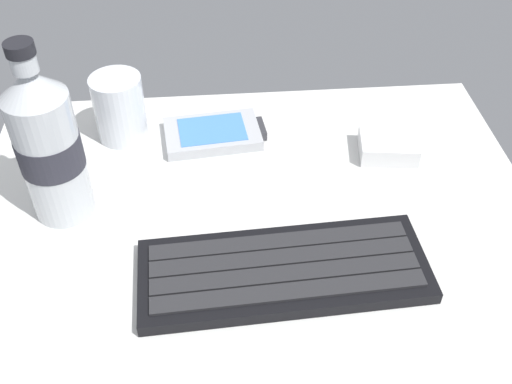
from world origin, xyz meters
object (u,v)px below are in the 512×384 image
(juice_cup, at_px, (120,110))
(charger_block, at_px, (388,146))
(handheld_device, at_px, (214,134))
(water_bottle, at_px, (48,146))
(keyboard, at_px, (284,270))

(juice_cup, bearing_deg, charger_block, -11.48)
(handheld_device, xyz_separation_m, water_bottle, (-0.17, -0.12, 0.08))
(juice_cup, bearing_deg, water_bottle, -112.39)
(keyboard, distance_m, handheld_device, 0.24)
(keyboard, xyz_separation_m, handheld_device, (-0.06, 0.23, -0.00))
(water_bottle, bearing_deg, keyboard, -26.76)
(keyboard, height_order, water_bottle, water_bottle)
(keyboard, height_order, juice_cup, juice_cup)
(keyboard, relative_size, water_bottle, 1.42)
(keyboard, xyz_separation_m, water_bottle, (-0.23, 0.12, 0.08))
(keyboard, height_order, handheld_device, keyboard)
(water_bottle, height_order, charger_block, water_bottle)
(handheld_device, height_order, water_bottle, water_bottle)
(charger_block, bearing_deg, juice_cup, 168.52)
(handheld_device, relative_size, charger_block, 1.90)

